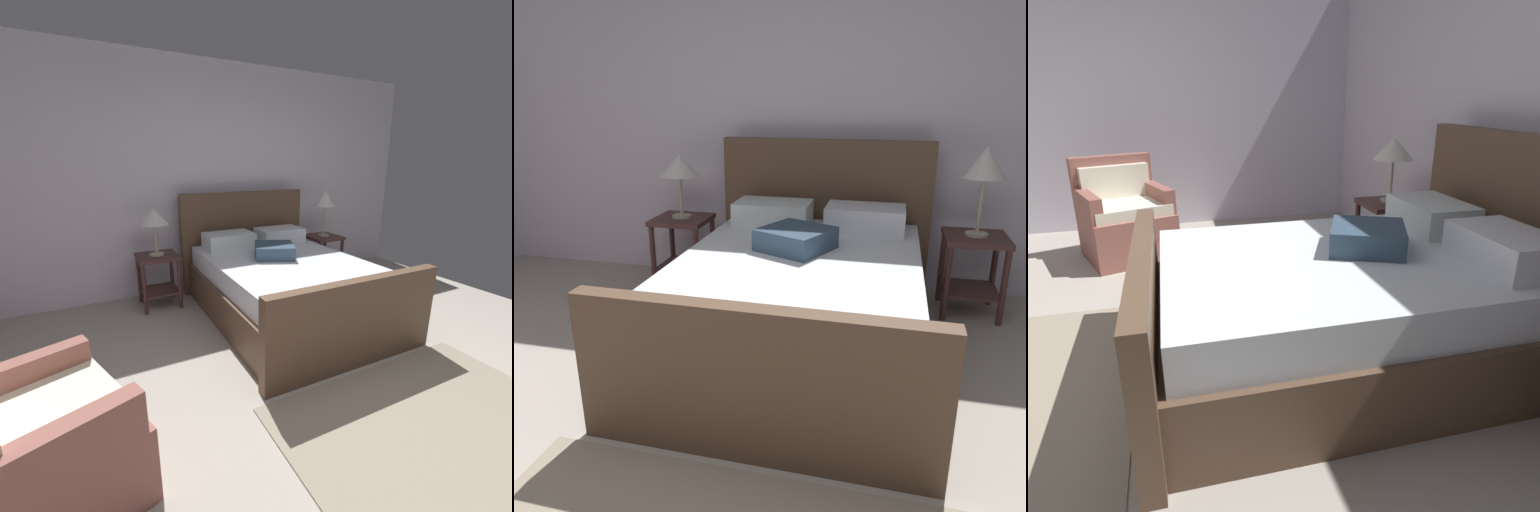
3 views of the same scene
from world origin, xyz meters
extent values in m
cube|color=#AAA194|center=(0.00, 0.00, -0.01)|extent=(5.74, 5.89, 0.02)
cube|color=silver|center=(0.00, 3.00, 1.38)|extent=(5.86, 0.12, 2.76)
cube|color=silver|center=(-2.93, 0.00, 1.38)|extent=(0.12, 6.01, 2.76)
cube|color=brown|center=(0.22, 1.69, 0.20)|extent=(1.55, 2.03, 0.40)
cube|color=brown|center=(0.23, 2.74, 0.62)|extent=(1.65, 0.12, 1.24)
cube|color=brown|center=(0.21, 0.63, 0.37)|extent=(1.65, 0.12, 0.74)
cube|color=silver|center=(0.22, 1.69, 0.51)|extent=(1.47, 1.97, 0.22)
cube|color=silver|center=(-0.11, 2.42, 0.71)|extent=(0.56, 0.37, 0.18)
cube|color=silver|center=(0.57, 2.41, 0.71)|extent=(0.56, 0.37, 0.18)
cube|color=#32465B|center=(0.17, 1.84, 0.69)|extent=(0.53, 0.53, 0.14)
cube|color=#4A2C29|center=(-0.92, 2.56, 0.58)|extent=(0.44, 0.44, 0.04)
cube|color=#4A2C29|center=(-0.92, 2.56, 0.18)|extent=(0.40, 0.40, 0.02)
cylinder|color=#4A2C29|center=(-1.11, 2.37, 0.28)|extent=(0.04, 0.04, 0.56)
cylinder|color=#4A2C29|center=(-0.73, 2.37, 0.28)|extent=(0.04, 0.04, 0.56)
cylinder|color=#4A2C29|center=(-1.11, 2.75, 0.28)|extent=(0.04, 0.04, 0.56)
cylinder|color=#4A2C29|center=(-0.73, 2.75, 0.28)|extent=(0.04, 0.04, 0.56)
cylinder|color=#B7B293|center=(-0.92, 2.56, 0.61)|extent=(0.16, 0.16, 0.02)
cylinder|color=#B7B293|center=(-0.92, 2.56, 0.78)|extent=(0.02, 0.02, 0.32)
cone|color=silver|center=(-0.92, 2.56, 1.03)|extent=(0.32, 0.32, 0.17)
cube|color=#8F554A|center=(-1.85, 0.42, 0.21)|extent=(0.92, 0.92, 0.42)
cube|color=silver|center=(-1.85, 0.42, 0.47)|extent=(0.85, 0.85, 0.10)
cube|color=#8F554A|center=(-2.15, 0.32, 0.66)|extent=(0.35, 0.72, 0.48)
cube|color=silver|center=(-2.06, 0.35, 0.64)|extent=(0.30, 0.61, 0.36)
cube|color=#8F554A|center=(-1.75, 0.13, 0.53)|extent=(0.64, 0.31, 0.22)
cube|color=#8F554A|center=(-1.96, 0.71, 0.53)|extent=(0.64, 0.31, 0.22)
camera|label=1|loc=(-1.55, -1.12, 1.59)|focal=23.31mm
camera|label=2|loc=(0.71, -1.14, 1.57)|focal=34.62mm
camera|label=3|loc=(2.35, 0.76, 1.46)|focal=31.57mm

